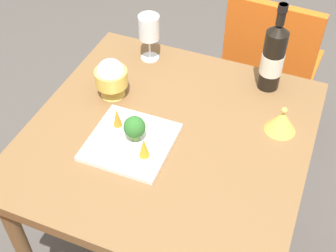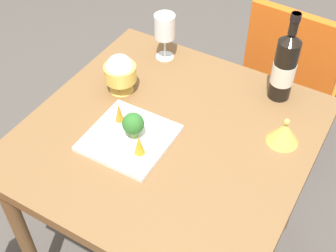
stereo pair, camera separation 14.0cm
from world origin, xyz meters
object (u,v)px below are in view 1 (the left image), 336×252
(rice_bowl_lid, at_px, (282,121))
(carrot_garnish_left, at_px, (144,148))
(wine_bottle, at_px, (273,57))
(wine_glass, at_px, (149,29))
(serving_plate, at_px, (131,142))
(carrot_garnish_right, at_px, (117,117))
(rice_bowl, at_px, (111,77))
(broccoli_floret, at_px, (135,127))
(chair_near_window, at_px, (270,60))

(rice_bowl_lid, xyz_separation_m, carrot_garnish_left, (0.35, 0.27, 0.01))
(wine_bottle, distance_m, wine_glass, 0.45)
(serving_plate, height_order, carrot_garnish_right, carrot_garnish_right)
(rice_bowl, xyz_separation_m, broccoli_floret, (-0.17, 0.18, -0.01))
(wine_glass, distance_m, carrot_garnish_right, 0.40)
(chair_near_window, bearing_deg, broccoli_floret, -102.44)
(chair_near_window, height_order, serving_plate, chair_near_window)
(serving_plate, bearing_deg, rice_bowl_lid, -150.47)
(carrot_garnish_left, bearing_deg, carrot_garnish_right, -33.18)
(rice_bowl_lid, bearing_deg, wine_glass, -19.88)
(carrot_garnish_right, bearing_deg, carrot_garnish_left, 146.82)
(wine_bottle, xyz_separation_m, serving_plate, (0.33, 0.43, -0.12))
(chair_near_window, height_order, wine_bottle, wine_bottle)
(rice_bowl, xyz_separation_m, carrot_garnish_left, (-0.22, 0.23, -0.02))
(wine_bottle, distance_m, carrot_garnish_left, 0.55)
(serving_plate, xyz_separation_m, carrot_garnish_right, (0.07, -0.04, 0.04))
(rice_bowl_lid, distance_m, carrot_garnish_right, 0.51)
(chair_near_window, relative_size, broccoli_floret, 9.91)
(chair_near_window, xyz_separation_m, rice_bowl_lid, (-0.14, 0.65, 0.26))
(broccoli_floret, distance_m, carrot_garnish_right, 0.09)
(wine_bottle, height_order, carrot_garnish_left, wine_bottle)
(rice_bowl_lid, relative_size, serving_plate, 0.40)
(serving_plate, xyz_separation_m, broccoli_floret, (-0.01, -0.01, 0.06))
(rice_bowl_lid, height_order, serving_plate, rice_bowl_lid)
(wine_glass, xyz_separation_m, rice_bowl, (0.03, 0.24, -0.05))
(wine_glass, relative_size, serving_plate, 0.71)
(chair_near_window, height_order, carrot_garnish_left, chair_near_window)
(serving_plate, relative_size, carrot_garnish_left, 3.69)
(rice_bowl_lid, relative_size, carrot_garnish_left, 1.46)
(chair_near_window, xyz_separation_m, carrot_garnish_left, (0.20, 0.93, 0.27))
(serving_plate, bearing_deg, carrot_garnish_left, 148.39)
(wine_glass, bearing_deg, broccoli_floret, 107.81)
(serving_plate, relative_size, broccoli_floret, 2.94)
(wine_bottle, distance_m, rice_bowl, 0.54)
(broccoli_floret, bearing_deg, wine_bottle, -126.79)
(broccoli_floret, bearing_deg, rice_bowl_lid, -150.92)
(carrot_garnish_left, height_order, carrot_garnish_right, same)
(rice_bowl_lid, relative_size, carrot_garnish_right, 1.46)
(broccoli_floret, xyz_separation_m, carrot_garnish_right, (0.08, -0.03, -0.02))
(serving_plate, bearing_deg, broccoli_floret, -137.11)
(chair_near_window, relative_size, carrot_garnish_left, 12.45)
(carrot_garnish_left, bearing_deg, chair_near_window, -102.41)
(rice_bowl_lid, bearing_deg, rice_bowl, 4.55)
(wine_glass, xyz_separation_m, carrot_garnish_left, (-0.19, 0.47, -0.08))
(wine_bottle, bearing_deg, rice_bowl, 26.73)
(rice_bowl, bearing_deg, serving_plate, 129.75)
(rice_bowl, height_order, serving_plate, rice_bowl)
(wine_glass, relative_size, broccoli_floret, 2.09)
(carrot_garnish_left, bearing_deg, rice_bowl, -45.86)
(carrot_garnish_right, bearing_deg, serving_plate, 145.30)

